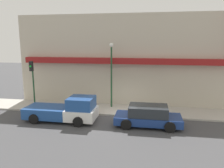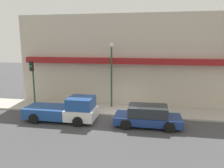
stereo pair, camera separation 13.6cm
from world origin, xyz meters
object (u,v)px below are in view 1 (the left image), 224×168
Objects in this scene: pickup_truck at (66,110)px; street_lamp at (111,68)px; fire_hydrant at (138,109)px; parked_car at (148,116)px; traffic_light at (32,77)px.

street_lamp is at bearing 54.72° from pickup_truck.
pickup_truck is 0.95× the size of street_lamp.
street_lamp is (-2.42, 1.39, 3.12)m from fire_hydrant.
pickup_truck is 7.88× the size of fire_hydrant.
street_lamp is at bearing 129.20° from parked_car.
pickup_truck is at bearing -27.77° from traffic_light.
fire_hydrant is at bearing 25.37° from pickup_truck.
pickup_truck is 5.33m from street_lamp.
pickup_truck is 5.65m from fire_hydrant.
parked_car is at bearing 2.23° from pickup_truck.
traffic_light is at bearing 166.79° from parked_car.
parked_car is at bearing -11.10° from traffic_light.
traffic_light is (-9.47, 1.86, 2.19)m from parked_car.
street_lamp reaches higher than traffic_light.
street_lamp reaches higher than fire_hydrant.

